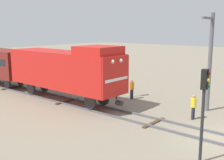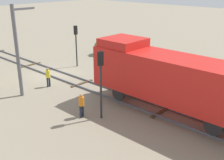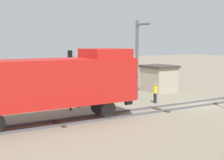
{
  "view_description": "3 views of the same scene",
  "coord_description": "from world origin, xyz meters",
  "views": [
    {
      "loc": [
        -14.96,
        -4.79,
        6.07
      ],
      "look_at": [
        -0.2,
        7.52,
        2.47
      ],
      "focal_mm": 45.0,
      "sensor_mm": 36.0,
      "label": 1
    },
    {
      "loc": [
        15.27,
        22.05,
        8.8
      ],
      "look_at": [
        1.28,
        9.04,
        1.9
      ],
      "focal_mm": 45.0,
      "sensor_mm": 36.0,
      "label": 2
    },
    {
      "loc": [
        -20.11,
        20.94,
        5.33
      ],
      "look_at": [
        -0.1,
        8.49,
        2.59
      ],
      "focal_mm": 55.0,
      "sensor_mm": 36.0,
      "label": 3
    }
  ],
  "objects": [
    {
      "name": "ground_plane",
      "position": [
        0.0,
        0.0,
        0.0
      ],
      "size": [
        150.52,
        150.52,
        0.0
      ],
      "primitive_type": "plane",
      "color": "gray"
    },
    {
      "name": "railway_track",
      "position": [
        0.0,
        -0.0,
        0.07
      ],
      "size": [
        2.4,
        100.35,
        0.16
      ],
      "color": "#595960",
      "rests_on": "ground"
    },
    {
      "name": "locomotive",
      "position": [
        0.0,
        12.64,
        2.77
      ],
      "size": [
        2.9,
        11.6,
        4.6
      ],
      "color": "red",
      "rests_on": "railway_track"
    },
    {
      "name": "traffic_signal_near",
      "position": [
        -3.2,
        -0.24,
        2.99
      ],
      "size": [
        0.32,
        0.34,
        4.31
      ],
      "color": "#262628",
      "rests_on": "ground"
    },
    {
      "name": "traffic_signal_mid",
      "position": [
        3.4,
        10.02,
        3.16
      ],
      "size": [
        0.32,
        0.34,
        4.58
      ],
      "color": "#262628",
      "rests_on": "ground"
    },
    {
      "name": "worker_near_track",
      "position": [
        2.4,
        2.6,
        1.0
      ],
      "size": [
        0.38,
        0.38,
        1.7
      ],
      "rotation": [
        0.0,
        0.0,
        0.1
      ],
      "color": "#262B38",
      "rests_on": "ground"
    },
    {
      "name": "worker_by_signal",
      "position": [
        4.2,
        8.98,
        1.0
      ],
      "size": [
        0.38,
        0.38,
        1.7
      ],
      "rotation": [
        0.0,
        0.0,
        3.47
      ],
      "color": "#262B38",
      "rests_on": "ground"
    },
    {
      "name": "catenary_mast",
      "position": [
        4.93,
        2.66,
        3.8
      ],
      "size": [
        1.94,
        0.28,
        7.11
      ],
      "color": "#595960",
      "rests_on": "ground"
    },
    {
      "name": "bush_near",
      "position": [
        -10.71,
        8.12,
        0.54
      ],
      "size": [
        1.47,
        1.2,
        1.07
      ],
      "primitive_type": "ellipsoid",
      "color": "#346126",
      "rests_on": "ground"
    },
    {
      "name": "bush_mid",
      "position": [
        -8.74,
        -1.68,
        0.94
      ],
      "size": [
        2.58,
        2.11,
        1.88
      ],
      "primitive_type": "ellipsoid",
      "color": "#336F26",
      "rests_on": "ground"
    }
  ]
}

